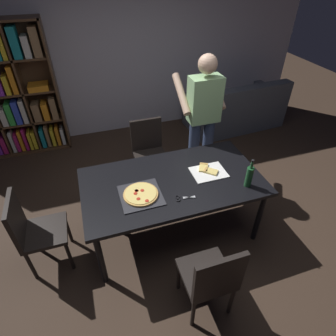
# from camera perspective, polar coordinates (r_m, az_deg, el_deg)

# --- Properties ---
(ground_plane) EXTENTS (12.00, 12.00, 0.00)m
(ground_plane) POSITION_cam_1_polar(r_m,az_deg,el_deg) (3.40, 0.80, -12.22)
(ground_plane) COLOR #38281E
(back_wall) EXTENTS (6.40, 0.10, 2.80)m
(back_wall) POSITION_cam_1_polar(r_m,az_deg,el_deg) (4.86, -9.78, 23.07)
(back_wall) COLOR #BCB7C6
(back_wall) RESTS_ON ground_plane
(dining_table) EXTENTS (1.85, 1.01, 0.75)m
(dining_table) POSITION_cam_1_polar(r_m,az_deg,el_deg) (2.90, 0.92, -3.52)
(dining_table) COLOR black
(dining_table) RESTS_ON ground_plane
(chair_near_camera) EXTENTS (0.42, 0.42, 0.90)m
(chair_near_camera) POSITION_cam_1_polar(r_m,az_deg,el_deg) (2.46, 8.88, -21.30)
(chair_near_camera) COLOR black
(chair_near_camera) RESTS_ON ground_plane
(chair_far_side) EXTENTS (0.42, 0.42, 0.90)m
(chair_far_side) POSITION_cam_1_polar(r_m,az_deg,el_deg) (3.76, -3.98, 4.01)
(chair_far_side) COLOR black
(chair_far_side) RESTS_ON ground_plane
(chair_left_end) EXTENTS (0.42, 0.42, 0.90)m
(chair_left_end) POSITION_cam_1_polar(r_m,az_deg,el_deg) (3.01, -25.97, -11.17)
(chair_left_end) COLOR black
(chair_left_end) RESTS_ON ground_plane
(couch) EXTENTS (1.76, 0.97, 0.85)m
(couch) POSITION_cam_1_polar(r_m,az_deg,el_deg) (5.34, 13.70, 11.28)
(couch) COLOR #4C515B
(couch) RESTS_ON ground_plane
(bookshelf) EXTENTS (1.40, 0.35, 1.95)m
(bookshelf) POSITION_cam_1_polar(r_m,az_deg,el_deg) (4.84, -29.93, 12.87)
(bookshelf) COLOR #513823
(bookshelf) RESTS_ON ground_plane
(person_serving_pizza) EXTENTS (0.55, 0.54, 1.75)m
(person_serving_pizza) POSITION_cam_1_polar(r_m,az_deg,el_deg) (3.53, 7.14, 10.51)
(person_serving_pizza) COLOR #38476B
(person_serving_pizza) RESTS_ON ground_plane
(pepperoni_pizza_on_tray) EXTENTS (0.40, 0.40, 0.04)m
(pepperoni_pizza_on_tray) POSITION_cam_1_polar(r_m,az_deg,el_deg) (2.69, -5.61, -5.43)
(pepperoni_pizza_on_tray) COLOR #2D2D33
(pepperoni_pizza_on_tray) RESTS_ON dining_table
(pizza_slices_on_towel) EXTENTS (0.36, 0.30, 0.03)m
(pizza_slices_on_towel) POSITION_cam_1_polar(r_m,az_deg,el_deg) (2.99, 8.20, -0.63)
(pizza_slices_on_towel) COLOR white
(pizza_slices_on_towel) RESTS_ON dining_table
(wine_bottle) EXTENTS (0.07, 0.07, 0.32)m
(wine_bottle) POSITION_cam_1_polar(r_m,az_deg,el_deg) (2.84, 16.34, -1.62)
(wine_bottle) COLOR #194723
(wine_bottle) RESTS_ON dining_table
(kitchen_scissors) EXTENTS (0.20, 0.09, 0.01)m
(kitchen_scissors) POSITION_cam_1_polar(r_m,az_deg,el_deg) (2.66, 2.87, -6.17)
(kitchen_scissors) COLOR silver
(kitchen_scissors) RESTS_ON dining_table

